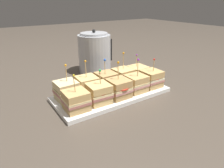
{
  "coord_description": "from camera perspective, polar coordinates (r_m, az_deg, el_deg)",
  "views": [
    {
      "loc": [
        -0.46,
        -0.69,
        0.41
      ],
      "look_at": [
        0.0,
        0.0,
        0.06
      ],
      "focal_mm": 32.0,
      "sensor_mm": 36.0,
      "label": 1
    }
  ],
  "objects": [
    {
      "name": "ground_plane",
      "position": [
        0.93,
        0.0,
        -3.41
      ],
      "size": [
        6.0,
        6.0,
        0.0
      ],
      "primitive_type": "plane",
      "color": "#4C4238"
    },
    {
      "name": "serving_platter",
      "position": [
        0.92,
        0.0,
        -2.91
      ],
      "size": [
        0.53,
        0.23,
        0.02
      ],
      "color": "white",
      "rests_on": "ground_plane"
    },
    {
      "name": "sandwich_front_far_left",
      "position": [
        0.78,
        -10.26,
        -4.67
      ],
      "size": [
        0.09,
        0.09,
        0.15
      ],
      "color": "tan",
      "rests_on": "serving_platter"
    },
    {
      "name": "sandwich_front_left",
      "position": [
        0.82,
        -3.81,
        -2.7
      ],
      "size": [
        0.1,
        0.1,
        0.14
      ],
      "color": "tan",
      "rests_on": "serving_platter"
    },
    {
      "name": "sandwich_front_center",
      "position": [
        0.87,
        2.04,
        -1.21
      ],
      "size": [
        0.09,
        0.1,
        0.16
      ],
      "color": "tan",
      "rests_on": "serving_platter"
    },
    {
      "name": "sandwich_front_right",
      "position": [
        0.93,
        6.85,
        0.21
      ],
      "size": [
        0.09,
        0.09,
        0.16
      ],
      "color": "tan",
      "rests_on": "serving_platter"
    },
    {
      "name": "sandwich_front_far_right",
      "position": [
        0.99,
        11.17,
        1.5
      ],
      "size": [
        0.09,
        0.09,
        0.14
      ],
      "color": "tan",
      "rests_on": "serving_platter"
    },
    {
      "name": "sandwich_back_far_left",
      "position": [
        0.86,
        -12.84,
        -1.86
      ],
      "size": [
        0.09,
        0.09,
        0.15
      ],
      "color": "beige",
      "rests_on": "serving_platter"
    },
    {
      "name": "sandwich_back_left",
      "position": [
        0.9,
        -7.14,
        -0.42
      ],
      "size": [
        0.1,
        0.1,
        0.16
      ],
      "color": "tan",
      "rests_on": "serving_platter"
    },
    {
      "name": "sandwich_back_center",
      "position": [
        0.94,
        -1.81,
        0.84
      ],
      "size": [
        0.09,
        0.09,
        0.15
      ],
      "color": "tan",
      "rests_on": "serving_platter"
    },
    {
      "name": "sandwich_back_right",
      "position": [
        1.0,
        3.14,
        2.1
      ],
      "size": [
        0.1,
        0.1,
        0.16
      ],
      "color": "tan",
      "rests_on": "serving_platter"
    },
    {
      "name": "sandwich_back_far_right",
      "position": [
        1.06,
        7.36,
        3.07
      ],
      "size": [
        0.09,
        0.09,
        0.14
      ],
      "color": "tan",
      "rests_on": "serving_platter"
    },
    {
      "name": "kettle_steel",
      "position": [
        1.22,
        -4.97,
        8.8
      ],
      "size": [
        0.21,
        0.19,
        0.26
      ],
      "color": "#B7BABF",
      "rests_on": "ground_plane"
    }
  ]
}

